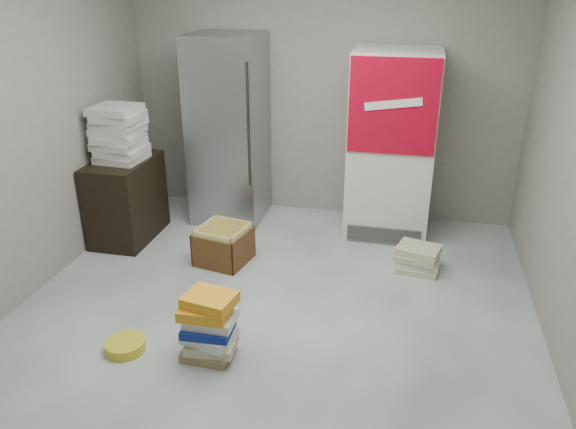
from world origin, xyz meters
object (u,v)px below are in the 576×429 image
Objects in this scene: wood_shelf at (126,199)px; cardboard_box at (224,247)px; coke_cooler at (392,145)px; phonebook_stack_main at (209,326)px; steel_fridge at (229,130)px.

wood_shelf reaches higher than cardboard_box.
coke_cooler reaches higher than phonebook_stack_main.
phonebook_stack_main is at bearing -114.00° from coke_cooler.
coke_cooler is at bearing 47.44° from cardboard_box.
steel_fridge is at bearing 179.82° from coke_cooler.
steel_fridge is at bearing 109.79° from phonebook_stack_main.
wood_shelf is at bearing -163.72° from coke_cooler.
phonebook_stack_main is at bearing -48.52° from wood_shelf.
phonebook_stack_main is 0.95× the size of cardboard_box.
wood_shelf is 2.17m from phonebook_stack_main.
coke_cooler is 2.25× the size of wood_shelf.
cardboard_box is at bearing -76.07° from steel_fridge.
phonebook_stack_main is at bearing -63.69° from cardboard_box.
steel_fridge is at bearing 115.47° from cardboard_box.
wood_shelf is 1.15m from cardboard_box.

